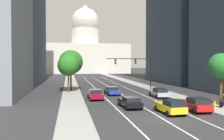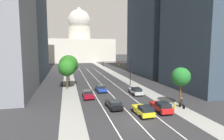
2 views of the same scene
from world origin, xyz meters
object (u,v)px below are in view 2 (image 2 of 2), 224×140
(car_silver, at_px, (136,91))
(car_yellow, at_px, (143,110))
(cyclist, at_px, (182,103))
(car_red, at_px, (161,107))
(street_tree_mid_left, at_px, (69,64))
(street_tree_near_left, at_px, (67,68))
(traffic_signal_mast, at_px, (120,67))
(capitol_building, at_px, (80,45))
(car_black, at_px, (114,104))
(car_crimson, at_px, (88,94))
(car_blue, at_px, (101,88))
(fire_hydrant, at_px, (175,106))
(street_tree_mid_right, at_px, (181,77))

(car_silver, relative_size, car_yellow, 1.11)
(car_silver, bearing_deg, cyclist, -156.23)
(car_red, xyz_separation_m, street_tree_mid_left, (-13.48, 23.21, 4.75))
(street_tree_near_left, distance_m, street_tree_mid_left, 3.15)
(car_silver, bearing_deg, traffic_signal_mast, 6.87)
(capitol_building, height_order, car_black, capitol_building)
(car_yellow, bearing_deg, car_crimson, 28.12)
(car_silver, relative_size, car_blue, 1.16)
(capitol_building, xyz_separation_m, fire_hydrant, (7.82, -106.84, -11.22))
(car_yellow, bearing_deg, car_red, -76.54)
(car_red, relative_size, street_tree_near_left, 0.68)
(fire_hydrant, bearing_deg, street_tree_near_left, 130.70)
(car_black, distance_m, cyclist, 11.06)
(car_black, bearing_deg, car_blue, -2.76)
(car_red, bearing_deg, car_blue, 25.50)
(capitol_building, distance_m, traffic_signal_mast, 87.27)
(traffic_signal_mast, distance_m, street_tree_near_left, 13.14)
(car_silver, relative_size, fire_hydrant, 5.31)
(cyclist, bearing_deg, car_blue, 36.50)
(car_blue, distance_m, fire_hydrant, 17.37)
(car_silver, bearing_deg, capitol_building, 4.94)
(cyclist, bearing_deg, car_yellow, 103.09)
(street_tree_near_left, relative_size, street_tree_mid_right, 1.06)
(car_silver, xyz_separation_m, car_crimson, (-10.07, -0.64, 0.01))
(car_blue, height_order, street_tree_mid_right, street_tree_mid_right)
(car_silver, height_order, car_crimson, car_crimson)
(cyclist, bearing_deg, street_tree_mid_left, 37.74)
(street_tree_near_left, bearing_deg, cyclist, -46.91)
(car_crimson, height_order, cyclist, cyclist)
(car_red, relative_size, traffic_signal_mast, 0.53)
(traffic_signal_mast, bearing_deg, street_tree_near_left, -177.92)
(car_yellow, bearing_deg, street_tree_mid_left, 20.39)
(street_tree_mid_right, bearing_deg, car_blue, 128.85)
(car_blue, xyz_separation_m, street_tree_mid_left, (-6.77, 7.98, 4.83))
(car_silver, xyz_separation_m, car_yellow, (-3.34, -12.06, 0.04))
(car_crimson, xyz_separation_m, street_tree_near_left, (-3.88, 9.68, 4.20))
(capitol_building, relative_size, traffic_signal_mast, 5.02)
(car_silver, distance_m, cyclist, 11.06)
(car_black, height_order, cyclist, cyclist)
(car_yellow, relative_size, fire_hydrant, 4.79)
(car_crimson, height_order, fire_hydrant, car_crimson)
(street_tree_mid_left, bearing_deg, car_crimson, -75.00)
(car_silver, height_order, street_tree_mid_right, street_tree_mid_right)
(car_yellow, distance_m, street_tree_mid_left, 26.63)
(capitol_building, bearing_deg, cyclist, -85.10)
(traffic_signal_mast, bearing_deg, capitol_building, 92.78)
(car_crimson, xyz_separation_m, street_tree_mid_left, (-3.41, 12.74, 4.77))
(cyclist, bearing_deg, car_red, 101.18)
(car_crimson, distance_m, street_tree_mid_left, 14.03)
(car_red, height_order, cyclist, cyclist)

